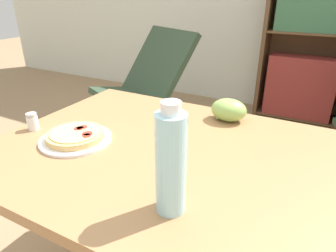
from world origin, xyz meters
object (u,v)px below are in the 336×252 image
object	(u,v)px
drink_bottle	(171,163)
lounge_chair_near	(143,103)
pizza_on_plate	(76,137)
bookshelf	(309,41)
salt_shaker	(34,121)
grape_bunch	(228,110)

from	to	relation	value
drink_bottle	lounge_chair_near	bearing A→B (deg)	124.90
pizza_on_plate	bookshelf	world-z (taller)	bookshelf
bookshelf	salt_shaker	bearing A→B (deg)	-106.19
lounge_chair_near	bookshelf	xyz separation A→B (m)	(1.15, 1.04, 0.47)
lounge_chair_near	bookshelf	bearing A→B (deg)	67.36
lounge_chair_near	bookshelf	distance (m)	1.62
grape_bunch	bookshelf	bearing A→B (deg)	86.80
grape_bunch	drink_bottle	distance (m)	0.57
drink_bottle	lounge_chair_near	xyz separation A→B (m)	(-1.08, 1.55, -0.56)
drink_bottle	bookshelf	size ratio (longest dim) A/B	0.16
pizza_on_plate	bookshelf	distance (m)	2.49
drink_bottle	lounge_chair_near	size ratio (longest dim) A/B	0.28
drink_bottle	salt_shaker	xyz separation A→B (m)	(-0.64, 0.15, -0.09)
pizza_on_plate	lounge_chair_near	size ratio (longest dim) A/B	0.25
pizza_on_plate	drink_bottle	world-z (taller)	drink_bottle
lounge_chair_near	drink_bottle	bearing A→B (deg)	-29.72
bookshelf	drink_bottle	bearing A→B (deg)	-91.56
salt_shaker	lounge_chair_near	bearing A→B (deg)	107.65
pizza_on_plate	grape_bunch	size ratio (longest dim) A/B	1.71
salt_shaker	bookshelf	distance (m)	2.54
drink_bottle	salt_shaker	distance (m)	0.66
grape_bunch	lounge_chair_near	xyz separation A→B (m)	(-1.04, 0.99, -0.48)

